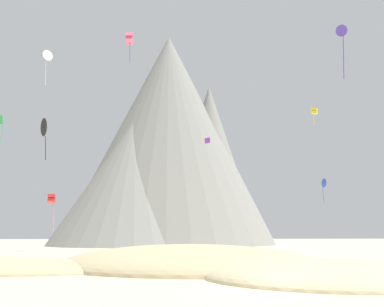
{
  "coord_description": "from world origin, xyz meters",
  "views": [
    {
      "loc": [
        -6.87,
        -25.81,
        3.07
      ],
      "look_at": [
        2.0,
        46.94,
        14.65
      ],
      "focal_mm": 46.63,
      "sensor_mm": 36.0,
      "label": 1
    }
  ],
  "objects_px": {
    "rock_massif": "(166,149)",
    "kite_white_high": "(47,56)",
    "kite_violet_mid": "(207,141)",
    "kite_black_mid": "(44,128)",
    "kite_yellow_mid": "(314,111)",
    "kite_rainbow_high": "(129,39)",
    "kite_indigo_mid": "(342,32)",
    "kite_red_low": "(52,199)",
    "bush_ridge_crest": "(125,265)",
    "kite_blue_low": "(323,183)",
    "bush_low_patch": "(218,260)",
    "kite_green_mid": "(1,125)"
  },
  "relations": [
    {
      "from": "rock_massif",
      "to": "kite_white_high",
      "type": "relative_size",
      "value": 10.34
    },
    {
      "from": "kite_white_high",
      "to": "kite_violet_mid",
      "type": "distance_m",
      "value": 35.4
    },
    {
      "from": "kite_black_mid",
      "to": "kite_yellow_mid",
      "type": "bearing_deg",
      "value": -118.72
    },
    {
      "from": "kite_rainbow_high",
      "to": "kite_white_high",
      "type": "bearing_deg",
      "value": -12.23
    },
    {
      "from": "kite_indigo_mid",
      "to": "kite_red_low",
      "type": "distance_m",
      "value": 37.62
    },
    {
      "from": "kite_indigo_mid",
      "to": "kite_red_low",
      "type": "bearing_deg",
      "value": 14.41
    },
    {
      "from": "kite_black_mid",
      "to": "kite_rainbow_high",
      "type": "bearing_deg",
      "value": -63.21
    },
    {
      "from": "bush_ridge_crest",
      "to": "kite_black_mid",
      "type": "distance_m",
      "value": 30.22
    },
    {
      "from": "kite_blue_low",
      "to": "kite_black_mid",
      "type": "bearing_deg",
      "value": -77.78
    },
    {
      "from": "kite_blue_low",
      "to": "kite_rainbow_high",
      "type": "bearing_deg",
      "value": -94.47
    },
    {
      "from": "kite_white_high",
      "to": "kite_yellow_mid",
      "type": "relative_size",
      "value": 2.59
    },
    {
      "from": "kite_yellow_mid",
      "to": "kite_red_low",
      "type": "height_order",
      "value": "kite_yellow_mid"
    },
    {
      "from": "kite_violet_mid",
      "to": "kite_blue_low",
      "type": "bearing_deg",
      "value": 126.05
    },
    {
      "from": "bush_ridge_crest",
      "to": "kite_indigo_mid",
      "type": "relative_size",
      "value": 0.35
    },
    {
      "from": "kite_yellow_mid",
      "to": "kite_black_mid",
      "type": "bearing_deg",
      "value": 123.31
    },
    {
      "from": "kite_yellow_mid",
      "to": "kite_red_low",
      "type": "xyz_separation_m",
      "value": [
        -34.59,
        -4.46,
        -12.89
      ]
    },
    {
      "from": "kite_black_mid",
      "to": "kite_red_low",
      "type": "bearing_deg",
      "value": 176.22
    },
    {
      "from": "bush_low_patch",
      "to": "kite_black_mid",
      "type": "height_order",
      "value": "kite_black_mid"
    },
    {
      "from": "kite_green_mid",
      "to": "kite_rainbow_high",
      "type": "distance_m",
      "value": 26.3
    },
    {
      "from": "kite_indigo_mid",
      "to": "kite_rainbow_high",
      "type": "height_order",
      "value": "kite_rainbow_high"
    },
    {
      "from": "bush_low_patch",
      "to": "kite_violet_mid",
      "type": "distance_m",
      "value": 23.75
    },
    {
      "from": "bush_ridge_crest",
      "to": "kite_black_mid",
      "type": "relative_size",
      "value": 0.37
    },
    {
      "from": "kite_violet_mid",
      "to": "kite_rainbow_high",
      "type": "distance_m",
      "value": 26.98
    },
    {
      "from": "kite_indigo_mid",
      "to": "kite_violet_mid",
      "type": "distance_m",
      "value": 23.97
    },
    {
      "from": "kite_blue_low",
      "to": "kite_violet_mid",
      "type": "relative_size",
      "value": 5.53
    },
    {
      "from": "kite_green_mid",
      "to": "kite_rainbow_high",
      "type": "bearing_deg",
      "value": 75.07
    },
    {
      "from": "kite_indigo_mid",
      "to": "kite_blue_low",
      "type": "bearing_deg",
      "value": -68.61
    },
    {
      "from": "kite_white_high",
      "to": "kite_black_mid",
      "type": "relative_size",
      "value": 1.12
    },
    {
      "from": "kite_black_mid",
      "to": "kite_white_high",
      "type": "bearing_deg",
      "value": -18.95
    },
    {
      "from": "kite_black_mid",
      "to": "kite_red_low",
      "type": "distance_m",
      "value": 10.6
    },
    {
      "from": "kite_black_mid",
      "to": "kite_rainbow_high",
      "type": "distance_m",
      "value": 26.66
    },
    {
      "from": "rock_massif",
      "to": "kite_rainbow_high",
      "type": "relative_size",
      "value": 12.49
    },
    {
      "from": "kite_indigo_mid",
      "to": "kite_green_mid",
      "type": "distance_m",
      "value": 47.46
    },
    {
      "from": "kite_white_high",
      "to": "kite_yellow_mid",
      "type": "xyz_separation_m",
      "value": [
        40.0,
        -18.82,
        -13.11
      ]
    },
    {
      "from": "kite_yellow_mid",
      "to": "kite_violet_mid",
      "type": "height_order",
      "value": "kite_yellow_mid"
    },
    {
      "from": "rock_massif",
      "to": "kite_red_low",
      "type": "relative_size",
      "value": 14.37
    },
    {
      "from": "kite_indigo_mid",
      "to": "kite_violet_mid",
      "type": "xyz_separation_m",
      "value": [
        -11.03,
        19.73,
        -7.97
      ]
    },
    {
      "from": "kite_blue_low",
      "to": "kite_black_mid",
      "type": "relative_size",
      "value": 0.83
    },
    {
      "from": "bush_ridge_crest",
      "to": "kite_red_low",
      "type": "xyz_separation_m",
      "value": [
        -8.96,
        18.95,
        6.49
      ]
    },
    {
      "from": "kite_yellow_mid",
      "to": "kite_red_low",
      "type": "bearing_deg",
      "value": 130.28
    },
    {
      "from": "bush_ridge_crest",
      "to": "kite_black_mid",
      "type": "bearing_deg",
      "value": 115.3
    },
    {
      "from": "kite_red_low",
      "to": "kite_violet_mid",
      "type": "bearing_deg",
      "value": -163.59
    },
    {
      "from": "kite_blue_low",
      "to": "kite_white_high",
      "type": "distance_m",
      "value": 53.17
    },
    {
      "from": "kite_blue_low",
      "to": "kite_rainbow_high",
      "type": "height_order",
      "value": "kite_rainbow_high"
    },
    {
      "from": "bush_ridge_crest",
      "to": "rock_massif",
      "type": "height_order",
      "value": "rock_massif"
    },
    {
      "from": "kite_white_high",
      "to": "kite_indigo_mid",
      "type": "relative_size",
      "value": 1.08
    },
    {
      "from": "kite_red_low",
      "to": "bush_low_patch",
      "type": "bearing_deg",
      "value": 144.94
    },
    {
      "from": "bush_low_patch",
      "to": "kite_indigo_mid",
      "type": "distance_m",
      "value": 26.34
    },
    {
      "from": "kite_yellow_mid",
      "to": "kite_red_low",
      "type": "distance_m",
      "value": 37.18
    },
    {
      "from": "kite_blue_low",
      "to": "kite_white_high",
      "type": "relative_size",
      "value": 0.74
    }
  ]
}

